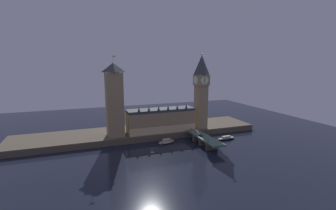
{
  "coord_description": "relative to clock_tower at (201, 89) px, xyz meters",
  "views": [
    {
      "loc": [
        -51.33,
        -173.7,
        66.58
      ],
      "look_at": [
        20.55,
        20.0,
        30.48
      ],
      "focal_mm": 26.0,
      "sensor_mm": 36.0,
      "label": 1
    }
  ],
  "objects": [
    {
      "name": "pedestrian_mid_walk",
      "position": [
        -7.98,
        -33.43,
        -34.45
      ],
      "size": [
        0.38,
        0.38,
        1.67
      ],
      "color": "black",
      "rests_on": "bridge"
    },
    {
      "name": "victoria_tower",
      "position": [
        -79.66,
        1.84,
        -6.14
      ],
      "size": [
        13.81,
        13.81,
        67.17
      ],
      "color": "#9E845B",
      "rests_on": "embankment"
    },
    {
      "name": "boat_downstream",
      "position": [
        11.82,
        -26.08,
        -40.96
      ],
      "size": [
        17.49,
        4.89,
        3.31
      ],
      "color": "#28282D",
      "rests_on": "ground_plane"
    },
    {
      "name": "street_lamp_mid",
      "position": [
        -7.58,
        -31.43,
        -31.41
      ],
      "size": [
        1.34,
        0.6,
        6.26
      ],
      "color": "#2D3333",
      "rests_on": "bridge"
    },
    {
      "name": "street_lamp_far",
      "position": [
        -17.83,
        -16.71,
        -31.53
      ],
      "size": [
        1.34,
        0.6,
        6.07
      ],
      "color": "#2D3333",
      "rests_on": "bridge"
    },
    {
      "name": "parliament_hall",
      "position": [
        -38.91,
        2.28,
        -26.6
      ],
      "size": [
        60.84,
        16.8,
        24.58
      ],
      "color": "#9E845B",
      "rests_on": "embankment"
    },
    {
      "name": "clock_tower",
      "position": [
        0.0,
        0.0,
        0.0
      ],
      "size": [
        12.13,
        12.24,
        69.61
      ],
      "color": "#9E845B",
      "rests_on": "embankment"
    },
    {
      "name": "street_lamp_near",
      "position": [
        -17.83,
        -46.15,
        -31.48
      ],
      "size": [
        1.34,
        0.6,
        6.15
      ],
      "color": "#2D3333",
      "rests_on": "bridge"
    },
    {
      "name": "bridge",
      "position": [
        -12.71,
        -31.43,
        -37.43
      ],
      "size": [
        10.74,
        46.0,
        6.83
      ],
      "color": "#476656",
      "rests_on": "ground_plane"
    },
    {
      "name": "boat_upstream",
      "position": [
        -40.84,
        -17.7,
        -40.68
      ],
      "size": [
        15.44,
        6.78,
        4.08
      ],
      "color": "#B2A893",
      "rests_on": "ground_plane"
    },
    {
      "name": "car_northbound_lead",
      "position": [
        -15.07,
        -28.92,
        -34.71
      ],
      "size": [
        1.85,
        4.01,
        1.35
      ],
      "color": "black",
      "rests_on": "bridge"
    },
    {
      "name": "embankment",
      "position": [
        -55.85,
        12.57,
        -39.51
      ],
      "size": [
        220.0,
        42.0,
        5.31
      ],
      "color": "brown",
      "rests_on": "ground_plane"
    },
    {
      "name": "ground_plane",
      "position": [
        -55.85,
        -26.43,
        -42.17
      ],
      "size": [
        400.0,
        400.0,
        0.0
      ],
      "primitive_type": "plane",
      "color": "black"
    },
    {
      "name": "pedestrian_near_rail",
      "position": [
        -17.43,
        -39.32,
        -34.47
      ],
      "size": [
        0.38,
        0.38,
        1.64
      ],
      "color": "black",
      "rests_on": "bridge"
    }
  ]
}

